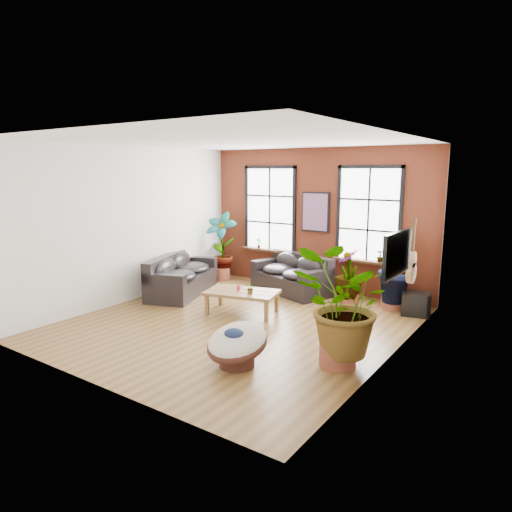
% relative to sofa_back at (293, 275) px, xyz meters
% --- Properties ---
extents(room, '(6.04, 6.54, 3.54)m').
position_rel_sofa_back_xyz_m(room, '(0.30, -2.49, 1.33)').
color(room, brown).
rests_on(room, ground).
extents(sofa_back, '(2.21, 1.56, 0.92)m').
position_rel_sofa_back_xyz_m(sofa_back, '(0.00, 0.00, 0.00)').
color(sofa_back, black).
rests_on(sofa_back, ground).
extents(sofa_left, '(1.76, 2.56, 0.93)m').
position_rel_sofa_back_xyz_m(sofa_left, '(-2.23, -1.61, 0.01)').
color(sofa_left, black).
rests_on(sofa_left, ground).
extents(coffee_table, '(1.64, 1.18, 0.57)m').
position_rel_sofa_back_xyz_m(coffee_table, '(-0.02, -2.08, 0.00)').
color(coffee_table, brown).
rests_on(coffee_table, ground).
extents(papasan_chair, '(1.00, 1.02, 0.71)m').
position_rel_sofa_back_xyz_m(papasan_chair, '(1.48, -4.26, -0.05)').
color(papasan_chair, '#422017').
rests_on(papasan_chair, ground).
extents(poster, '(0.74, 0.06, 0.98)m').
position_rel_sofa_back_xyz_m(poster, '(0.30, 0.55, 1.53)').
color(poster, black).
rests_on(poster, room).
extents(tv_wall_unit, '(0.13, 1.86, 1.20)m').
position_rel_sofa_back_xyz_m(tv_wall_unit, '(3.24, -2.04, 1.12)').
color(tv_wall_unit, black).
rests_on(tv_wall_unit, room).
extents(media_box, '(0.65, 0.58, 0.47)m').
position_rel_sofa_back_xyz_m(media_box, '(3.04, -0.14, -0.18)').
color(media_box, black).
rests_on(media_box, ground).
extents(pot_back_left, '(0.62, 0.62, 0.34)m').
position_rel_sofa_back_xyz_m(pot_back_left, '(-2.24, -0.01, -0.25)').
color(pot_back_left, brown).
rests_on(pot_back_left, ground).
extents(pot_back_right, '(0.71, 0.71, 0.40)m').
position_rel_sofa_back_xyz_m(pot_back_right, '(2.51, 0.07, -0.22)').
color(pot_back_right, brown).
rests_on(pot_back_right, ground).
extents(pot_right_wall, '(0.76, 0.76, 0.42)m').
position_rel_sofa_back_xyz_m(pot_right_wall, '(2.74, -3.37, -0.21)').
color(pot_right_wall, brown).
rests_on(pot_right_wall, ground).
extents(pot_mid, '(0.53, 0.53, 0.33)m').
position_rel_sofa_back_xyz_m(pot_mid, '(1.53, -0.11, -0.25)').
color(pot_mid, brown).
rests_on(pot_mid, ground).
extents(floor_plant_back_left, '(0.97, 0.71, 1.71)m').
position_rel_sofa_back_xyz_m(floor_plant_back_left, '(-2.24, 0.02, 0.59)').
color(floor_plant_back_left, '#154C14').
rests_on(floor_plant_back_left, ground).
extents(floor_plant_back_right, '(0.90, 1.01, 1.56)m').
position_rel_sofa_back_xyz_m(floor_plant_back_right, '(2.49, 0.07, 0.52)').
color(floor_plant_back_right, '#154C14').
rests_on(floor_plant_back_right, ground).
extents(floor_plant_right_wall, '(1.92, 1.88, 1.61)m').
position_rel_sofa_back_xyz_m(floor_plant_right_wall, '(2.77, -3.37, 0.55)').
color(floor_plant_right_wall, '#154C14').
rests_on(floor_plant_right_wall, ground).
extents(floor_plant_mid, '(0.84, 0.84, 1.13)m').
position_rel_sofa_back_xyz_m(floor_plant_mid, '(1.52, -0.14, 0.29)').
color(floor_plant_mid, '#154C14').
rests_on(floor_plant_mid, ground).
extents(table_plant, '(0.21, 0.19, 0.23)m').
position_rel_sofa_back_xyz_m(table_plant, '(0.24, -2.14, 0.17)').
color(table_plant, '#154C14').
rests_on(table_plant, coffee_table).
extents(sill_plant_left, '(0.17, 0.17, 0.27)m').
position_rel_sofa_back_xyz_m(sill_plant_left, '(-1.35, 0.50, 0.62)').
color(sill_plant_left, '#154C14').
rests_on(sill_plant_left, room).
extents(sill_plant_right, '(0.19, 0.19, 0.27)m').
position_rel_sofa_back_xyz_m(sill_plant_right, '(2.00, 0.50, 0.62)').
color(sill_plant_right, '#154C14').
rests_on(sill_plant_right, room).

